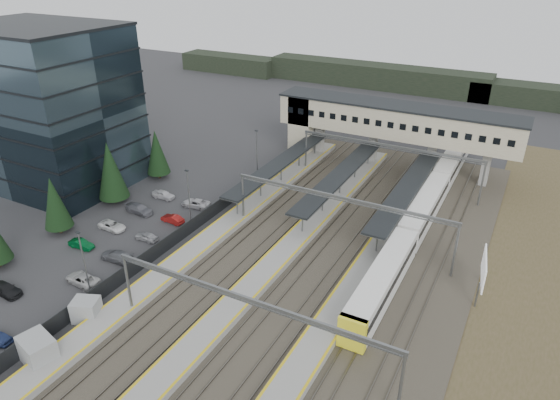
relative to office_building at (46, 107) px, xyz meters
The scene contains 15 objects.
ground 39.86m from the office_building, 18.43° to the right, with size 220.00×220.00×0.00m, color #2B2B2D.
office_building is the anchor object (origin of this frame).
conifer_row 22.40m from the office_building, 48.57° to the right, with size 4.42×49.82×9.50m.
car_park 31.25m from the office_building, 38.71° to the right, with size 10.55×44.67×1.29m.
lampposts 31.00m from the office_building, 21.00° to the right, with size 0.50×53.25×8.07m.
fence 32.32m from the office_building, 13.35° to the right, with size 0.08×90.00×2.00m.
relay_cabin_near 44.31m from the office_building, 42.87° to the right, with size 3.83×3.19×2.78m.
relay_cabin_far 39.82m from the office_building, 36.74° to the right, with size 3.18×2.96×2.34m.
rail_corridor 47.39m from the office_building, ahead, with size 34.00×90.00×0.92m.
canopies 46.29m from the office_building, 19.23° to the left, with size 23.10×30.00×3.28m.
footbridge 53.18m from the office_building, 34.47° to the left, with size 40.40×6.40×11.20m.
gantries 49.23m from the office_building, 10.62° to the right, with size 28.40×62.28×7.17m.
train 58.50m from the office_building, 13.54° to the left, with size 2.73×57.00×3.44m.
billboard 65.95m from the office_building, ahead, with size 0.94×5.75×4.87m.
treeline_far 100.53m from the office_building, 53.31° to the left, with size 170.00×19.00×7.00m.
Camera 1 is at (30.82, -37.05, 33.93)m, focal length 32.00 mm.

